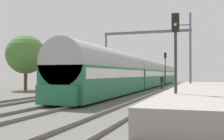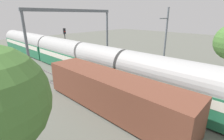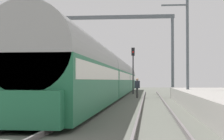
% 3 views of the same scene
% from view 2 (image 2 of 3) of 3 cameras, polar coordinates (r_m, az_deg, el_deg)
% --- Properties ---
extents(passenger_train, '(2.93, 49.20, 3.82)m').
position_cam_2_polar(passenger_train, '(22.71, -12.01, 4.60)').
color(passenger_train, '#236B47').
rests_on(passenger_train, ground).
extents(freight_car, '(2.80, 13.00, 2.70)m').
position_cam_2_polar(freight_car, '(13.11, -0.49, -7.53)').
color(freight_car, brown).
rests_on(freight_car, ground).
extents(person_crossing, '(0.47, 0.41, 1.73)m').
position_cam_2_polar(person_crossing, '(22.13, -1.32, 2.11)').
color(person_crossing, '#373737').
rests_on(person_crossing, ground).
extents(railway_signal_far, '(0.36, 0.30, 5.19)m').
position_cam_2_polar(railway_signal_far, '(28.17, -15.62, 9.69)').
color(railway_signal_far, '#2D2D33').
rests_on(railway_signal_far, ground).
extents(catenary_gantry, '(12.24, 0.28, 7.86)m').
position_cam_2_polar(catenary_gantry, '(22.29, -12.87, 13.78)').
color(catenary_gantry, slate).
rests_on(catenary_gantry, ground).
extents(catenary_pole_east_mid, '(1.90, 0.20, 8.00)m').
position_cam_2_polar(catenary_pole_east_mid, '(21.00, 17.60, 9.11)').
color(catenary_pole_east_mid, slate).
rests_on(catenary_pole_east_mid, ground).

